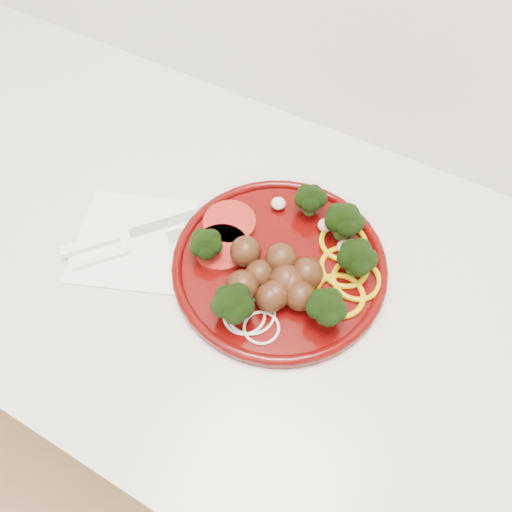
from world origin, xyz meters
The scene contains 5 objects.
counter centered at (0.00, 1.70, 0.45)m, with size 2.40×0.60×0.90m.
plate centered at (0.18, 1.72, 0.92)m, with size 0.29×0.29×0.06m.
napkin centered at (-0.02, 1.66, 0.90)m, with size 0.16×0.16×0.00m, color white.
knife centered at (-0.04, 1.65, 0.91)m, with size 0.14×0.17×0.01m.
fork centered at (-0.03, 1.63, 0.91)m, with size 0.13×0.15×0.01m.
Camera 1 is at (0.32, 1.40, 1.47)m, focal length 35.00 mm.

